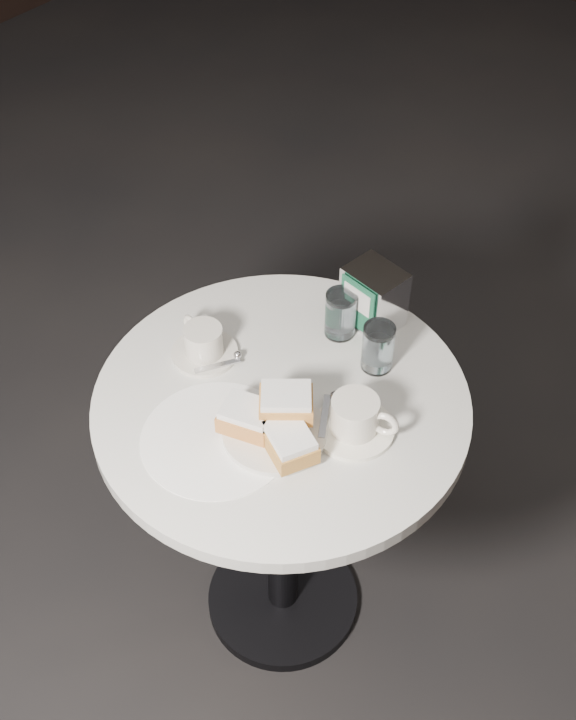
{
  "coord_description": "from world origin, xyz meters",
  "views": [
    {
      "loc": [
        0.7,
        -0.86,
        1.99
      ],
      "look_at": [
        0.0,
        0.02,
        0.83
      ],
      "focal_mm": 45.0,
      "sensor_mm": 36.0,
      "label": 1
    }
  ],
  "objects_px": {
    "beignet_plate": "(274,425)",
    "coffee_cup_right": "(355,419)",
    "cafe_table": "(282,464)",
    "coffee_cup_left": "(204,343)",
    "napkin_dispenser": "(373,297)",
    "water_glass_left": "(340,315)",
    "water_glass_right": "(378,348)"
  },
  "relations": [
    {
      "from": "beignet_plate",
      "to": "coffee_cup_right",
      "type": "bearing_deg",
      "value": 44.46
    },
    {
      "from": "beignet_plate",
      "to": "napkin_dispenser",
      "type": "distance_m",
      "value": 0.36
    },
    {
      "from": "cafe_table",
      "to": "coffee_cup_right",
      "type": "height_order",
      "value": "coffee_cup_right"
    },
    {
      "from": "coffee_cup_left",
      "to": "coffee_cup_right",
      "type": "height_order",
      "value": "coffee_cup_right"
    },
    {
      "from": "beignet_plate",
      "to": "water_glass_right",
      "type": "xyz_separation_m",
      "value": [
        0.04,
        0.26,
        0.01
      ]
    },
    {
      "from": "coffee_cup_right",
      "to": "cafe_table",
      "type": "bearing_deg",
      "value": 172.38
    },
    {
      "from": "beignet_plate",
      "to": "coffee_cup_right",
      "type": "xyz_separation_m",
      "value": [
        0.1,
        0.1,
        -0.0
      ]
    },
    {
      "from": "cafe_table",
      "to": "coffee_cup_left",
      "type": "height_order",
      "value": "coffee_cup_left"
    },
    {
      "from": "coffee_cup_left",
      "to": "water_glass_right",
      "type": "xyz_separation_m",
      "value": [
        0.28,
        0.18,
        0.02
      ]
    },
    {
      "from": "beignet_plate",
      "to": "napkin_dispenser",
      "type": "bearing_deg",
      "value": 96.19
    },
    {
      "from": "beignet_plate",
      "to": "water_glass_left",
      "type": "distance_m",
      "value": 0.29
    },
    {
      "from": "coffee_cup_left",
      "to": "water_glass_left",
      "type": "xyz_separation_m",
      "value": [
        0.17,
        0.21,
        0.02
      ]
    },
    {
      "from": "cafe_table",
      "to": "coffee_cup_right",
      "type": "distance_m",
      "value": 0.28
    },
    {
      "from": "beignet_plate",
      "to": "coffee_cup_left",
      "type": "xyz_separation_m",
      "value": [
        -0.24,
        0.07,
        -0.0
      ]
    },
    {
      "from": "cafe_table",
      "to": "coffee_cup_right",
      "type": "relative_size",
      "value": 4.13
    },
    {
      "from": "water_glass_left",
      "to": "coffee_cup_right",
      "type": "bearing_deg",
      "value": -47.55
    },
    {
      "from": "cafe_table",
      "to": "napkin_dispenser",
      "type": "height_order",
      "value": "napkin_dispenser"
    },
    {
      "from": "coffee_cup_right",
      "to": "water_glass_right",
      "type": "xyz_separation_m",
      "value": [
        -0.06,
        0.16,
        0.01
      ]
    },
    {
      "from": "beignet_plate",
      "to": "coffee_cup_right",
      "type": "height_order",
      "value": "beignet_plate"
    },
    {
      "from": "coffee_cup_left",
      "to": "beignet_plate",
      "type": "bearing_deg",
      "value": -0.34
    },
    {
      "from": "coffee_cup_left",
      "to": "napkin_dispenser",
      "type": "xyz_separation_m",
      "value": [
        0.2,
        0.28,
        0.03
      ]
    },
    {
      "from": "coffee_cup_right",
      "to": "water_glass_left",
      "type": "distance_m",
      "value": 0.25
    },
    {
      "from": "napkin_dispenser",
      "to": "coffee_cup_right",
      "type": "bearing_deg",
      "value": -51.98
    },
    {
      "from": "cafe_table",
      "to": "water_glass_right",
      "type": "relative_size",
      "value": 7.59
    },
    {
      "from": "water_glass_right",
      "to": "napkin_dispenser",
      "type": "bearing_deg",
      "value": 129.37
    },
    {
      "from": "cafe_table",
      "to": "coffee_cup_right",
      "type": "bearing_deg",
      "value": 8.14
    },
    {
      "from": "cafe_table",
      "to": "napkin_dispenser",
      "type": "xyz_separation_m",
      "value": [
        0.01,
        0.27,
        0.26
      ]
    },
    {
      "from": "beignet_plate",
      "to": "coffee_cup_right",
      "type": "relative_size",
      "value": 1.15
    },
    {
      "from": "water_glass_right",
      "to": "napkin_dispenser",
      "type": "xyz_separation_m",
      "value": [
        -0.08,
        0.1,
        0.02
      ]
    },
    {
      "from": "beignet_plate",
      "to": "water_glass_right",
      "type": "bearing_deg",
      "value": 81.16
    },
    {
      "from": "beignet_plate",
      "to": "water_glass_left",
      "type": "relative_size",
      "value": 2.1
    },
    {
      "from": "beignet_plate",
      "to": "water_glass_left",
      "type": "height_order",
      "value": "water_glass_left"
    }
  ]
}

